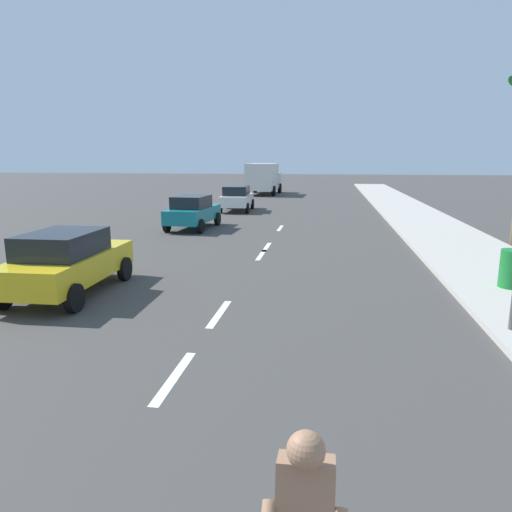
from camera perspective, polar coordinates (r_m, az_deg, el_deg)
ground_plane at (r=17.72m, az=1.44°, el=1.26°), size 160.00×160.00×0.00m
sidewalk_strip at (r=20.14m, az=22.81°, el=1.82°), size 3.60×80.00×0.14m
lane_stripe_2 at (r=7.45m, az=-10.01°, el=-14.43°), size 0.16×1.80×0.01m
lane_stripe_3 at (r=10.10m, az=-4.54°, el=-7.09°), size 0.16×1.80×0.01m
lane_stripe_4 at (r=16.06m, az=0.64°, el=0.15°), size 0.16×1.80×0.01m
lane_stripe_5 at (r=17.45m, az=1.32°, el=1.10°), size 0.16×1.80×0.01m
lane_stripe_6 at (r=22.24m, az=3.00°, el=3.45°), size 0.16×1.80×0.01m
parked_car_yellow at (r=12.21m, az=-22.22°, el=-0.54°), size 1.97×4.07×1.57m
parked_car_teal at (r=22.13m, az=-7.79°, el=5.48°), size 1.96×3.90×1.57m
parked_car_white at (r=29.49m, az=-2.38°, el=7.19°), size 1.98×4.01×1.57m
delivery_truck at (r=43.02m, az=0.95°, el=9.59°), size 2.85×6.32×2.80m
trash_bin_far at (r=13.10m, az=29.03°, el=-1.38°), size 0.60×0.60×0.94m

